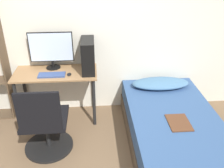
{
  "coord_description": "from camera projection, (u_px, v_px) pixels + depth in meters",
  "views": [
    {
      "loc": [
        0.23,
        -1.96,
        2.13
      ],
      "look_at": [
        0.43,
        0.64,
        0.75
      ],
      "focal_mm": 40.0,
      "sensor_mm": 36.0,
      "label": 1
    }
  ],
  "objects": [
    {
      "name": "desk",
      "position": [
        56.0,
        80.0,
        3.36
      ],
      "size": [
        1.09,
        0.51,
        0.72
      ],
      "color": "#997047",
      "rests_on": "ground_plane"
    },
    {
      "name": "pillow",
      "position": [
        160.0,
        83.0,
        3.5
      ],
      "size": [
        0.8,
        0.36,
        0.11
      ],
      "color": "teal",
      "rests_on": "bed"
    },
    {
      "name": "keyboard",
      "position": [
        52.0,
        75.0,
        3.2
      ],
      "size": [
        0.34,
        0.15,
        0.02
      ],
      "color": "#33477A",
      "rests_on": "desk"
    },
    {
      "name": "bed",
      "position": [
        171.0,
        128.0,
        3.06
      ],
      "size": [
        1.05,
        1.81,
        0.44
      ],
      "color": "#4C3D2D",
      "rests_on": "ground_plane"
    },
    {
      "name": "office_chair",
      "position": [
        45.0,
        128.0,
        2.87
      ],
      "size": [
        0.58,
        0.58,
        0.91
      ],
      "color": "black",
      "rests_on": "ground_plane"
    },
    {
      "name": "mouse",
      "position": [
        69.0,
        74.0,
        3.22
      ],
      "size": [
        0.06,
        0.09,
        0.02
      ],
      "color": "black",
      "rests_on": "desk"
    },
    {
      "name": "magazine",
      "position": [
        179.0,
        123.0,
        2.78
      ],
      "size": [
        0.24,
        0.32,
        0.01
      ],
      "color": "#56331E",
      "rests_on": "bed"
    },
    {
      "name": "monitor",
      "position": [
        51.0,
        49.0,
        3.3
      ],
      "size": [
        0.58,
        0.19,
        0.5
      ],
      "color": "black",
      "rests_on": "desk"
    },
    {
      "name": "pc_tower",
      "position": [
        88.0,
        56.0,
        3.25
      ],
      "size": [
        0.17,
        0.43,
        0.43
      ],
      "color": "black",
      "rests_on": "desk"
    },
    {
      "name": "wall_back",
      "position": [
        75.0,
        27.0,
        3.32
      ],
      "size": [
        8.0,
        0.05,
        2.5
      ],
      "color": "silver",
      "rests_on": "ground_plane"
    }
  ]
}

